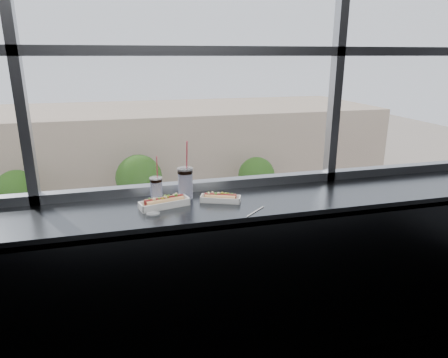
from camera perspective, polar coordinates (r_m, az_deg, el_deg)
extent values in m
plane|color=black|center=(2.94, -3.89, -11.77)|extent=(6.00, 0.00, 6.00)
cube|color=#4E5357|center=(2.47, -2.92, -4.21)|extent=(6.00, 0.55, 0.06)
cube|color=#4E5357|center=(2.50, -1.46, -17.51)|extent=(6.00, 0.04, 1.04)
cube|color=white|center=(2.44, -8.49, -3.87)|extent=(0.31, 0.16, 0.01)
cube|color=white|center=(2.43, -8.51, -3.43)|extent=(0.31, 0.16, 0.04)
cylinder|color=tan|center=(2.43, -8.52, -3.24)|extent=(0.23, 0.10, 0.05)
cylinder|color=maroon|center=(2.42, -8.53, -2.94)|extent=(0.24, 0.09, 0.03)
cube|color=white|center=(2.49, -0.51, -3.19)|extent=(0.26, 0.17, 0.01)
cube|color=white|center=(2.49, -0.52, -2.83)|extent=(0.26, 0.17, 0.03)
cylinder|color=tan|center=(2.49, -0.52, -2.67)|extent=(0.19, 0.11, 0.04)
cylinder|color=maroon|center=(2.48, -0.52, -2.42)|extent=(0.20, 0.10, 0.03)
cylinder|color=white|center=(2.51, -9.63, -1.56)|extent=(0.07, 0.07, 0.15)
cylinder|color=black|center=(2.49, -9.70, -0.14)|extent=(0.08, 0.08, 0.02)
cylinder|color=silver|center=(2.49, -9.72, 0.13)|extent=(0.08, 0.08, 0.01)
cylinder|color=#E73950|center=(2.47, -9.54, 1.57)|extent=(0.01, 0.04, 0.15)
cylinder|color=white|center=(2.54, -5.53, -0.69)|extent=(0.09, 0.09, 0.19)
cylinder|color=black|center=(2.52, -5.59, 1.11)|extent=(0.10, 0.10, 0.02)
cylinder|color=silver|center=(2.51, -5.60, 1.45)|extent=(0.10, 0.10, 0.01)
cylinder|color=#E73950|center=(2.49, -5.33, 3.29)|extent=(0.01, 0.05, 0.20)
cylinder|color=white|center=(2.34, 4.50, -4.64)|extent=(0.15, 0.13, 0.01)
ellipsoid|color=silver|center=(2.32, -10.11, -4.89)|extent=(0.09, 0.06, 0.02)
plane|color=gray|center=(47.83, -13.57, 1.01)|extent=(120.00, 120.00, 0.00)
cube|color=black|center=(25.99, -12.00, -13.05)|extent=(80.00, 10.00, 0.06)
cube|color=gray|center=(33.17, -12.78, -6.20)|extent=(80.00, 6.00, 0.04)
cube|color=tan|center=(41.51, -13.73, 4.26)|extent=(50.00, 14.00, 8.00)
imported|color=#3844B2|center=(26.42, 21.35, -10.72)|extent=(2.92, 6.45, 2.11)
imported|color=white|center=(23.08, 5.36, -13.67)|extent=(2.95, 6.62, 2.18)
imported|color=#B74E36|center=(29.24, -7.21, -6.84)|extent=(2.96, 6.44, 2.10)
imported|color=white|center=(32.45, 12.90, -4.72)|extent=(2.65, 6.16, 2.04)
imported|color=#66605B|center=(32.41, -2.82, -4.18)|extent=(0.99, 0.74, 2.22)
imported|color=#66605B|center=(33.87, -16.88, -4.07)|extent=(0.71, 0.94, 2.12)
cylinder|color=#47382B|center=(33.61, -26.94, -5.22)|extent=(0.24, 0.24, 2.42)
sphere|color=#2E6115|center=(32.89, -27.46, -1.63)|extent=(3.23, 3.23, 3.23)
cylinder|color=#47382B|center=(32.68, -11.78, -3.96)|extent=(0.27, 0.27, 2.71)
sphere|color=#2E6115|center=(31.89, -12.05, 0.21)|extent=(3.61, 3.61, 3.61)
cylinder|color=#47382B|center=(34.48, 4.58, -2.85)|extent=(0.23, 0.23, 2.32)
sphere|color=#2E6115|center=(33.81, 4.66, 0.55)|extent=(3.10, 3.10, 3.10)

